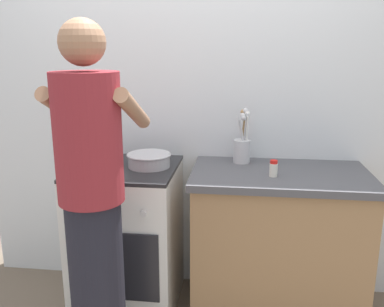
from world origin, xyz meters
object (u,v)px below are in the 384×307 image
Objects in this scene: utensil_crock at (242,146)px; mixing_bowl at (149,159)px; pot at (102,157)px; person at (93,208)px; stove_range at (128,237)px; spice_bottle at (274,169)px.

mixing_bowl is at bearing -163.66° from utensil_crock.
pot is at bearing -178.17° from mixing_bowl.
mixing_bowl is 0.57m from utensil_crock.
mixing_bowl is at bearing 1.83° from pot.
person reaches higher than mixing_bowl.
mixing_bowl is at bearing 8.41° from stove_range.
stove_range is 0.89m from utensil_crock.
stove_range is 0.51m from mixing_bowl.
utensil_crock reaches higher than pot.
mixing_bowl is 0.78× the size of utensil_crock.
utensil_crock is at bearing 14.75° from stove_range.
person is (0.14, -0.56, -0.09)m from pot.
pot reaches higher than spice_bottle.
utensil_crock is at bearing 11.53° from pot.
utensil_crock reaches higher than spice_bottle.
utensil_crock is (0.54, 0.16, 0.06)m from mixing_bowl.
spice_bottle reaches higher than mixing_bowl.
stove_range is 0.99m from spice_bottle.
stove_range is 0.53× the size of person.
person is (-0.85, -0.47, -0.08)m from spice_bottle.
spice_bottle is (0.85, -0.08, 0.49)m from stove_range.
stove_range is at bearing -4.81° from pot.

